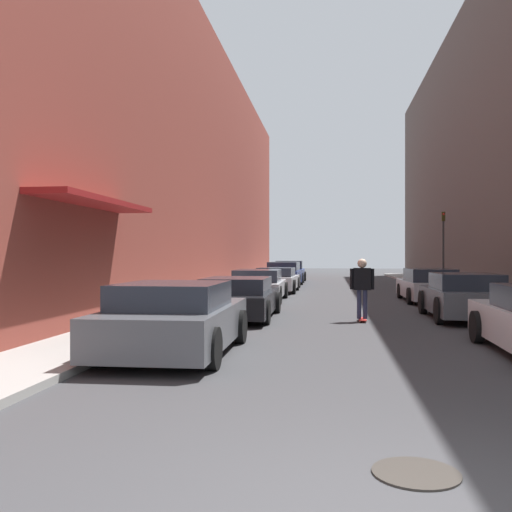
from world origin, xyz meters
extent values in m
plane|color=#38383A|center=(0.00, 19.03, 0.00)|extent=(104.68, 104.68, 0.00)
cube|color=gray|center=(-5.08, 23.79, 0.06)|extent=(1.80, 47.58, 0.12)
cube|color=gray|center=(5.08, 23.79, 0.06)|extent=(1.80, 47.58, 0.12)
cube|color=brown|center=(-7.98, 23.79, 6.22)|extent=(4.00, 47.58, 12.43)
cube|color=maroon|center=(-5.58, 8.33, 2.90)|extent=(1.00, 4.80, 0.12)
cube|color=#515459|center=(-3.21, 6.25, 0.51)|extent=(1.99, 4.34, 0.66)
cube|color=#232833|center=(-3.21, 6.03, 1.05)|extent=(1.73, 2.27, 0.43)
cylinder|color=black|center=(-4.16, 7.59, 0.33)|extent=(0.18, 0.66, 0.66)
cylinder|color=black|center=(-2.26, 7.59, 0.33)|extent=(0.18, 0.66, 0.66)
cylinder|color=black|center=(-4.16, 4.91, 0.33)|extent=(0.18, 0.66, 0.66)
cylinder|color=black|center=(-2.26, 4.91, 0.33)|extent=(0.18, 0.66, 0.66)
cube|color=black|center=(-3.03, 12.06, 0.45)|extent=(2.00, 4.73, 0.56)
cube|color=#232833|center=(-3.03, 11.82, 0.93)|extent=(1.73, 2.47, 0.40)
cylinder|color=black|center=(-3.97, 13.51, 0.31)|extent=(0.18, 0.62, 0.62)
cylinder|color=black|center=(-2.09, 13.51, 0.31)|extent=(0.18, 0.62, 0.62)
cylinder|color=black|center=(-3.97, 10.60, 0.31)|extent=(0.18, 0.62, 0.62)
cylinder|color=black|center=(-2.09, 10.60, 0.31)|extent=(0.18, 0.62, 0.62)
cube|color=#B7B7BC|center=(-3.22, 17.99, 0.46)|extent=(1.96, 4.66, 0.56)
cube|color=#232833|center=(-3.22, 17.75, 0.97)|extent=(1.69, 2.44, 0.45)
cylinder|color=black|center=(-4.13, 19.42, 0.33)|extent=(0.18, 0.65, 0.65)
cylinder|color=black|center=(-2.31, 19.42, 0.33)|extent=(0.18, 0.65, 0.65)
cylinder|color=black|center=(-4.13, 16.55, 0.33)|extent=(0.18, 0.65, 0.65)
cylinder|color=black|center=(-2.31, 16.55, 0.33)|extent=(0.18, 0.65, 0.65)
cube|color=#B7B7BC|center=(-3.01, 23.22, 0.46)|extent=(1.90, 4.43, 0.57)
cube|color=#232833|center=(-3.01, 23.00, 0.95)|extent=(1.64, 2.32, 0.41)
cylinder|color=black|center=(-3.89, 24.58, 0.33)|extent=(0.18, 0.65, 0.65)
cylinder|color=black|center=(-2.13, 24.58, 0.33)|extent=(0.18, 0.65, 0.65)
cylinder|color=black|center=(-3.89, 21.86, 0.33)|extent=(0.18, 0.65, 0.65)
cylinder|color=black|center=(-2.13, 21.86, 0.33)|extent=(0.18, 0.65, 0.65)
cube|color=navy|center=(-3.08, 28.41, 0.54)|extent=(1.93, 4.75, 0.69)
cube|color=#232833|center=(-3.08, 28.17, 1.12)|extent=(1.66, 2.49, 0.47)
cylinder|color=black|center=(-3.97, 29.87, 0.35)|extent=(0.18, 0.70, 0.70)
cylinder|color=black|center=(-2.19, 29.87, 0.35)|extent=(0.18, 0.70, 0.70)
cylinder|color=black|center=(-3.97, 26.95, 0.35)|extent=(0.18, 0.70, 0.70)
cylinder|color=black|center=(-2.19, 26.95, 0.35)|extent=(0.18, 0.70, 0.70)
cube|color=navy|center=(-3.16, 33.65, 0.51)|extent=(2.00, 4.05, 0.66)
cube|color=#232833|center=(-3.16, 33.45, 1.10)|extent=(1.72, 2.12, 0.53)
cylinder|color=black|center=(-4.09, 34.90, 0.32)|extent=(0.18, 0.64, 0.64)
cylinder|color=black|center=(-2.22, 34.90, 0.32)|extent=(0.18, 0.64, 0.64)
cylinder|color=black|center=(-4.09, 32.41, 0.32)|extent=(0.18, 0.64, 0.64)
cylinder|color=black|center=(-2.22, 32.41, 0.32)|extent=(0.18, 0.64, 0.64)
cylinder|color=black|center=(2.39, 8.22, 0.32)|extent=(0.18, 0.64, 0.64)
cube|color=#515459|center=(3.11, 12.54, 0.51)|extent=(1.85, 4.18, 0.63)
cube|color=#232833|center=(3.11, 12.33, 1.04)|extent=(1.61, 2.18, 0.43)
cylinder|color=black|center=(2.22, 13.83, 0.35)|extent=(0.18, 0.69, 0.69)
cylinder|color=black|center=(3.99, 13.83, 0.35)|extent=(0.18, 0.69, 0.69)
cylinder|color=black|center=(2.22, 11.25, 0.35)|extent=(0.18, 0.69, 0.69)
cube|color=#B7B7BC|center=(3.17, 18.50, 0.47)|extent=(1.89, 4.64, 0.61)
cube|color=#232833|center=(3.17, 18.27, 1.01)|extent=(1.63, 2.42, 0.47)
cylinder|color=black|center=(2.28, 19.93, 0.30)|extent=(0.18, 0.60, 0.60)
cylinder|color=black|center=(4.05, 19.93, 0.30)|extent=(0.18, 0.60, 0.60)
cylinder|color=black|center=(2.28, 17.07, 0.30)|extent=(0.18, 0.60, 0.60)
cylinder|color=black|center=(4.05, 17.07, 0.30)|extent=(0.18, 0.60, 0.60)
cube|color=#B2231E|center=(0.33, 11.63, 0.07)|extent=(0.20, 0.78, 0.02)
cylinder|color=beige|center=(0.25, 11.88, 0.03)|extent=(0.03, 0.06, 0.06)
cylinder|color=beige|center=(0.41, 11.88, 0.03)|extent=(0.03, 0.06, 0.06)
cylinder|color=beige|center=(0.25, 11.38, 0.03)|extent=(0.03, 0.06, 0.06)
cylinder|color=beige|center=(0.41, 11.38, 0.03)|extent=(0.03, 0.06, 0.06)
cylinder|color=#2D3351|center=(0.25, 11.63, 0.45)|extent=(0.11, 0.11, 0.76)
cylinder|color=#2D3351|center=(0.41, 11.63, 0.45)|extent=(0.11, 0.11, 0.76)
cube|color=black|center=(0.33, 11.63, 1.12)|extent=(0.45, 0.20, 0.58)
sphere|color=beige|center=(0.33, 11.63, 1.53)|extent=(0.24, 0.24, 0.24)
cylinder|color=black|center=(0.06, 11.63, 1.12)|extent=(0.09, 0.09, 0.55)
cylinder|color=black|center=(0.60, 11.63, 1.12)|extent=(0.09, 0.09, 0.55)
cylinder|color=#332D28|center=(0.18, 1.10, 0.01)|extent=(0.70, 0.70, 0.02)
cylinder|color=#2D2D2D|center=(4.97, 25.17, 1.99)|extent=(0.10, 0.10, 3.73)
cube|color=#332D0F|center=(4.97, 25.17, 3.63)|extent=(0.16, 0.16, 0.45)
sphere|color=red|center=(4.97, 25.08, 3.74)|extent=(0.11, 0.11, 0.11)
camera|label=1|loc=(-0.49, -3.56, 1.75)|focal=40.00mm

